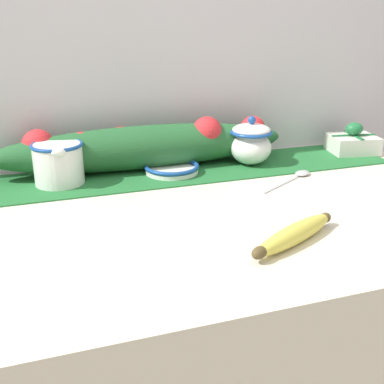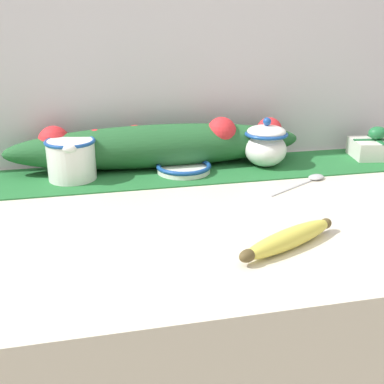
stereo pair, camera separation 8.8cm
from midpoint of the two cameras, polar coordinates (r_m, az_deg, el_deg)
back_wall at (r=1.22m, az=-9.18°, el=17.47°), size 2.12×0.04×2.40m
table_runner at (r=1.14m, az=-7.17°, el=2.04°), size 1.22×0.21×0.00m
cream_pitcher at (r=1.11m, az=-17.79°, el=3.41°), size 0.11×0.13×0.09m
sugar_bowl at (r=1.20m, az=4.91°, el=5.81°), size 0.11×0.11×0.12m
small_dish at (r=1.14m, az=-4.62°, el=2.78°), size 0.13×0.13×0.02m
banana at (r=0.80m, az=8.98°, el=-5.03°), size 0.20×0.12×0.03m
spoon at (r=1.14m, az=10.55°, el=2.02°), size 0.17×0.11×0.01m
gift_box at (r=1.37m, az=16.79°, el=5.65°), size 0.14×0.12×0.08m
poinsettia_garland at (r=1.17m, az=-7.75°, el=5.45°), size 0.72×0.11×0.12m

